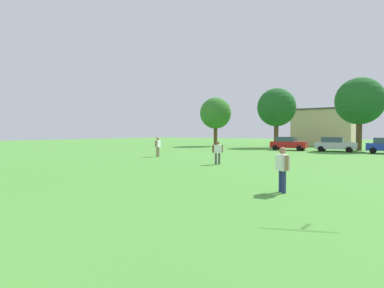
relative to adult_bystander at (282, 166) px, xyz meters
name	(u,v)px	position (x,y,z in m)	size (l,w,h in m)	color
ground_plane	(302,157)	(-3.45, 17.94, -1.00)	(160.00, 160.00, 0.00)	#4C9338
adult_bystander	(282,166)	(0.00, 0.00, 0.00)	(0.60, 0.62, 1.69)	navy
bystander_near_trees	(158,145)	(-14.59, 10.77, 0.07)	(0.44, 0.84, 1.80)	#8C7259
bystander_midfield	(218,151)	(-6.79, 7.70, -0.04)	(0.61, 0.58, 1.63)	#4C4C51
parked_car_red_0	(288,143)	(-7.51, 27.89, -0.15)	(4.30, 2.02, 1.68)	red
parked_car_silver_1	(335,144)	(-2.11, 27.80, -0.15)	(4.30, 2.02, 1.68)	silver
tree_far_left	(216,113)	(-20.81, 33.42, 4.33)	(5.07, 5.07, 7.89)	brown
tree_left	(276,108)	(-10.97, 33.99, 4.88)	(5.59, 5.59, 8.71)	brown
tree_center_left	(360,101)	(0.02, 31.82, 5.03)	(5.73, 5.73, 8.94)	brown
house_left	(323,127)	(-6.45, 45.47, 2.11)	(9.57, 7.38, 6.20)	beige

